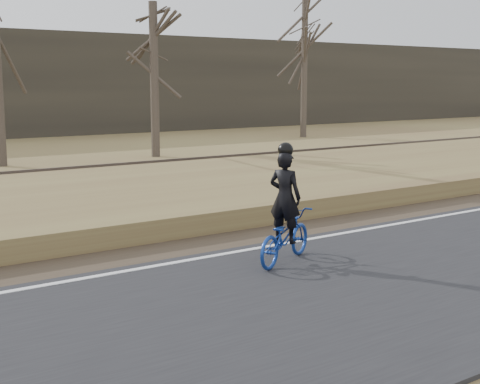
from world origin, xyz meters
TOP-DOWN VIEW (x-y plane):
  - ground at (0.00, 0.00)m, footprint 120.00×120.00m
  - road at (0.00, -2.50)m, footprint 120.00×6.00m
  - edge_line at (0.00, 0.20)m, footprint 120.00×0.12m
  - shoulder at (0.00, 1.20)m, footprint 120.00×1.60m
  - cyclist at (4.02, -0.83)m, footprint 1.80×1.26m
  - bare_tree_right at (10.15, 15.54)m, footprint 0.36×0.36m
  - bare_tree_far_right at (21.82, 19.76)m, footprint 0.36×0.36m

SIDE VIEW (x-z plane):
  - ground at x=0.00m, z-range 0.00..0.00m
  - shoulder at x=0.00m, z-range 0.00..0.04m
  - road at x=0.00m, z-range 0.00..0.06m
  - edge_line at x=0.00m, z-range 0.06..0.07m
  - cyclist at x=4.02m, z-range -0.32..1.74m
  - bare_tree_right at x=10.15m, z-range 0.00..6.36m
  - bare_tree_far_right at x=21.82m, z-range 0.00..8.34m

